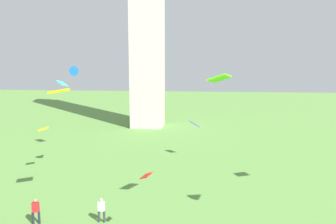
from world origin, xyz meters
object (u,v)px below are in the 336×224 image
(kite_flying_2, at_px, (76,71))
(kite_flying_4, at_px, (62,83))
(person_0, at_px, (101,209))
(kite_flying_7, at_px, (219,78))
(kite_flying_6, at_px, (43,129))
(kite_flying_8, at_px, (59,91))
(person_1, at_px, (36,210))
(kite_flying_0, at_px, (194,124))
(kite_flying_9, at_px, (146,176))

(kite_flying_2, relative_size, kite_flying_4, 0.83)
(person_0, height_order, kite_flying_7, kite_flying_7)
(kite_flying_4, distance_m, kite_flying_6, 8.60)
(kite_flying_2, height_order, kite_flying_8, kite_flying_2)
(kite_flying_8, bearing_deg, person_1, 27.89)
(kite_flying_2, xyz_separation_m, kite_flying_4, (-5.15, 8.71, -1.63))
(person_1, bearing_deg, kite_flying_8, 34.90)
(kite_flying_0, bearing_deg, kite_flying_2, 86.93)
(kite_flying_7, bearing_deg, person_0, 105.04)
(person_0, height_order, kite_flying_9, kite_flying_9)
(person_1, height_order, kite_flying_8, kite_flying_8)
(person_0, distance_m, person_1, 4.37)
(kite_flying_0, xyz_separation_m, kite_flying_4, (-15.39, 0.57, 4.40))
(kite_flying_2, relative_size, kite_flying_9, 1.38)
(person_0, relative_size, person_1, 0.95)
(person_1, xyz_separation_m, kite_flying_0, (10.11, 16.74, 2.99))
(kite_flying_2, xyz_separation_m, kite_flying_6, (-3.92, 1.14, -5.52))
(kite_flying_6, relative_size, kite_flying_9, 1.24)
(person_0, relative_size, kite_flying_8, 0.97)
(person_0, height_order, kite_flying_6, kite_flying_6)
(person_1, relative_size, kite_flying_4, 1.17)
(kite_flying_0, xyz_separation_m, kite_flying_7, (1.93, -16.48, 5.85))
(person_0, relative_size, kite_flying_6, 1.50)
(person_0, bearing_deg, kite_flying_7, -3.02)
(kite_flying_7, xyz_separation_m, kite_flying_8, (-10.74, 1.36, -0.97))
(person_0, distance_m, kite_flying_4, 20.56)
(person_1, xyz_separation_m, kite_flying_4, (-5.29, 17.31, 7.39))
(person_0, xyz_separation_m, kite_flying_0, (5.79, 16.01, 3.04))
(kite_flying_2, height_order, kite_flying_9, kite_flying_2)
(kite_flying_0, distance_m, kite_flying_6, 15.81)
(kite_flying_0, bearing_deg, person_0, 118.57)
(kite_flying_7, bearing_deg, kite_flying_0, 25.16)
(kite_flying_4, height_order, kite_flying_8, kite_flying_8)
(kite_flying_0, xyz_separation_m, kite_flying_9, (-2.20, -18.75, 0.38))
(kite_flying_0, distance_m, kite_flying_8, 18.17)
(person_1, height_order, kite_flying_7, kite_flying_7)
(kite_flying_2, xyz_separation_m, kite_flying_8, (1.43, -6.98, -1.16))
(kite_flying_9, bearing_deg, person_1, -149.76)
(person_0, bearing_deg, person_1, -170.03)
(kite_flying_6, bearing_deg, kite_flying_4, -102.30)
(kite_flying_8, relative_size, kite_flying_9, 1.92)
(kite_flying_0, relative_size, kite_flying_6, 1.23)
(kite_flying_7, relative_size, kite_flying_8, 1.08)
(person_1, bearing_deg, kite_flying_7, -15.21)
(person_1, relative_size, kite_flying_9, 1.95)
(person_1, bearing_deg, kite_flying_0, 42.43)
(person_1, relative_size, kite_flying_8, 1.02)
(kite_flying_4, xyz_separation_m, kite_flying_8, (6.58, -15.69, 0.48))
(person_0, relative_size, kite_flying_2, 1.35)
(kite_flying_2, bearing_deg, kite_flying_7, 144.51)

